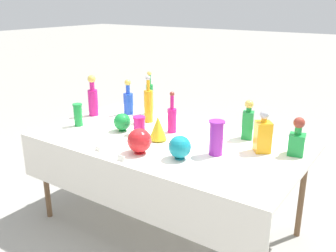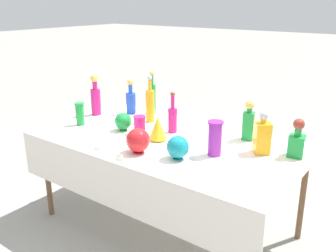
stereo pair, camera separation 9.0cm
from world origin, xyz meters
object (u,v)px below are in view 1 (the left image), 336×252
Objects in this scene: tall_bottle_3 at (93,98)px; fluted_vase_0 at (158,128)px; square_decanter_2 at (263,135)px; round_bowl_1 at (180,147)px; square_decanter_0 at (297,139)px; tall_bottle_1 at (150,97)px; square_decanter_1 at (248,121)px; round_bowl_2 at (122,122)px; tall_bottle_4 at (172,118)px; tall_bottle_0 at (148,104)px; slender_vase_2 at (139,125)px; tall_bottle_2 at (128,101)px; slender_vase_1 at (78,114)px; round_bowl_0 at (139,140)px; slender_vase_0 at (216,137)px.

tall_bottle_3 is 0.88m from fluted_vase_0.
round_bowl_1 is at bearing -133.52° from square_decanter_2.
tall_bottle_3 is 1.40× the size of square_decanter_0.
square_decanter_1 is at bearing -6.55° from tall_bottle_1.
tall_bottle_3 is 2.57× the size of round_bowl_2.
fluted_vase_0 is (0.86, -0.19, -0.06)m from tall_bottle_3.
square_decanter_1 reaches higher than round_bowl_1.
round_bowl_1 is at bearing -140.69° from square_decanter_0.
tall_bottle_4 reaches higher than square_decanter_2.
tall_bottle_0 is 0.83m from round_bowl_1.
tall_bottle_4 is at bearing 94.90° from fluted_vase_0.
fluted_vase_0 is (0.33, -0.32, -0.06)m from tall_bottle_0.
tall_bottle_4 is 0.21m from fluted_vase_0.
tall_bottle_2 is at bearing 138.66° from slender_vase_2.
fluted_vase_0 is at bearing 148.46° from round_bowl_1.
tall_bottle_0 reaches higher than square_decanter_2.
tall_bottle_4 reaches higher than round_bowl_1.
tall_bottle_2 reaches higher than slender_vase_1.
square_decanter_1 is (0.86, 0.09, -0.02)m from tall_bottle_0.
square_decanter_1 is 2.11× the size of slender_vase_2.
tall_bottle_3 is at bearing 160.40° from round_bowl_2.
round_bowl_2 is (-0.16, -0.02, -0.00)m from slender_vase_2.
round_bowl_2 is (-0.40, 0.28, -0.02)m from round_bowl_0.
slender_vase_2 is at bearing 178.03° from slender_vase_0.
round_bowl_1 is at bearing -5.32° from slender_vase_1.
slender_vase_0 is at bearing 31.54° from round_bowl_0.
square_decanter_0 is (1.79, 0.12, -0.05)m from tall_bottle_3.
fluted_vase_0 is 0.27m from round_bowl_0.
tall_bottle_0 is 1.25× the size of tall_bottle_2.
tall_bottle_4 is 0.95m from square_decanter_0.
tall_bottle_4 is at bearing 157.26° from slender_vase_0.
tall_bottle_2 is at bearing 160.15° from slender_vase_0.
square_decanter_0 is at bearing 13.89° from slender_vase_2.
tall_bottle_0 is 0.70m from round_bowl_0.
tall_bottle_3 is at bearing -176.26° from square_decanter_0.
tall_bottle_1 is at bearing 132.05° from fluted_vase_0.
tall_bottle_2 is 0.48m from round_bowl_2.
tall_bottle_2 is 0.57m from slender_vase_2.
slender_vase_0 is at bearing -19.85° from tall_bottle_2.
tall_bottle_1 is 1.09m from slender_vase_0.
slender_vase_2 is 0.77× the size of fluted_vase_0.
tall_bottle_3 is 1.99× the size of fluted_vase_0.
square_decanter_0 is at bearing 39.31° from round_bowl_1.
square_decanter_1 is at bearing 0.48° from tall_bottle_2.
round_bowl_0 is (-0.45, -0.27, -0.04)m from slender_vase_0.
round_bowl_0 is at bearing -83.70° from tall_bottle_4.
round_bowl_2 reaches higher than slender_vase_2.
slender_vase_2 is 0.16m from round_bowl_2.
tall_bottle_4 is 0.26m from slender_vase_2.
slender_vase_0 reaches higher than slender_vase_2.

